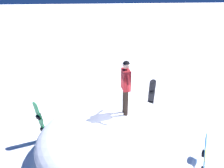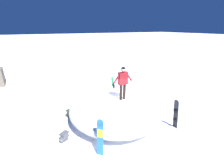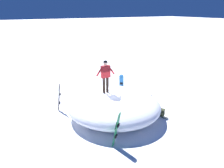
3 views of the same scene
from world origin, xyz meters
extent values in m
plane|color=white|center=(0.00, 0.00, 0.00)|extent=(240.00, 240.00, 0.00)
ellipsoid|color=white|center=(-0.02, 0.03, 0.67)|extent=(6.44, 6.55, 1.34)
cylinder|color=black|center=(-0.41, 0.38, 1.76)|extent=(0.14, 0.14, 0.85)
cylinder|color=black|center=(-0.21, 0.36, 1.76)|extent=(0.14, 0.14, 0.85)
cube|color=maroon|center=(-0.31, 0.37, 2.50)|extent=(0.49, 0.25, 0.63)
sphere|color=beige|center=(-0.31, 0.37, 2.97)|extent=(0.23, 0.23, 0.23)
cylinder|color=maroon|center=(-0.64, 0.39, 2.56)|extent=(0.41, 0.11, 0.52)
cylinder|color=maroon|center=(0.01, 0.35, 2.56)|extent=(0.41, 0.11, 0.52)
sphere|color=black|center=(-0.31, 0.37, 2.99)|extent=(0.22, 0.22, 0.22)
cube|color=#1E8C47|center=(-1.26, -2.37, 0.76)|extent=(0.39, 0.39, 1.52)
cylinder|color=#1E8C47|center=(-1.17, -2.48, 1.52)|extent=(0.25, 0.21, 0.26)
cube|color=black|center=(-1.25, -2.38, 1.03)|extent=(0.22, 0.20, 0.37)
cube|color=black|center=(-1.20, -2.44, 1.03)|extent=(0.20, 0.19, 0.12)
cube|color=black|center=(-1.26, -2.36, 0.48)|extent=(0.20, 0.19, 0.12)
cube|color=#2672BF|center=(1.70, 2.03, 0.74)|extent=(0.31, 0.30, 1.49)
cylinder|color=#2672BF|center=(1.66, 1.98, 1.49)|extent=(0.23, 0.22, 0.28)
cube|color=yellow|center=(1.69, 2.02, 1.01)|extent=(0.20, 0.18, 0.36)
cube|color=black|center=(1.65, 1.98, 1.01)|extent=(0.19, 0.19, 0.12)
cube|color=black|center=(1.69, 2.01, 0.48)|extent=(0.19, 0.19, 0.12)
cube|color=black|center=(-2.41, 2.16, 0.74)|extent=(0.21, 0.30, 1.49)
cylinder|color=black|center=(-2.32, 2.15, 1.49)|extent=(0.07, 0.29, 0.28)
cube|color=#B2B2B7|center=(-2.39, 2.16, 1.01)|extent=(0.07, 0.24, 0.36)
cube|color=black|center=(-2.33, 2.15, 1.01)|extent=(0.10, 0.20, 0.12)
cube|color=black|center=(-2.39, 2.16, 0.48)|extent=(0.10, 0.20, 0.12)
ellipsoid|color=#383D23|center=(2.21, -1.29, 0.24)|extent=(0.42, 0.50, 0.47)
ellipsoid|color=#4B5131|center=(2.14, -1.11, 0.17)|extent=(0.24, 0.19, 0.23)
cube|color=#383D23|center=(2.21, -1.29, 0.44)|extent=(0.36, 0.42, 0.06)
cylinder|color=#383D23|center=(2.23, -1.53, 0.01)|extent=(0.15, 0.29, 0.04)
cylinder|color=#383D23|center=(2.37, -1.48, 0.01)|extent=(0.15, 0.29, 0.04)
ellipsoid|color=#4C4C51|center=(2.86, 0.56, 0.23)|extent=(0.54, 0.49, 0.45)
ellipsoid|color=slate|center=(3.03, 0.67, 0.16)|extent=(0.23, 0.26, 0.22)
cube|color=#4C4C51|center=(2.86, 0.56, 0.42)|extent=(0.45, 0.41, 0.06)
cylinder|color=#4C4C51|center=(2.61, 0.50, 0.01)|extent=(0.28, 0.20, 0.04)
cylinder|color=#4C4C51|center=(2.70, 0.36, 0.01)|extent=(0.28, 0.20, 0.04)
camera|label=1|loc=(5.79, -1.44, 4.93)|focal=35.81mm
camera|label=2|loc=(3.51, 6.59, 4.94)|focal=24.38mm
camera|label=3|loc=(-5.16, -9.01, 5.58)|focal=34.00mm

